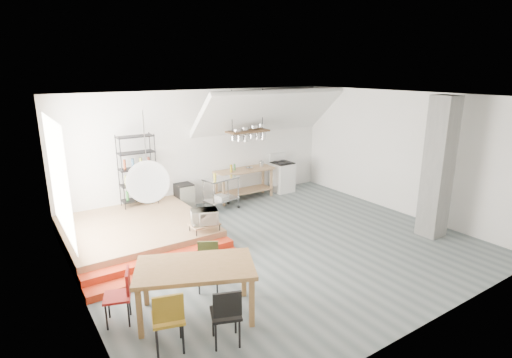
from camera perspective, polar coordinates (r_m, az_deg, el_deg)
floor at (r=8.89m, az=3.19°, el=-9.39°), size 8.00×8.00×0.00m
wall_back at (r=11.27m, az=-7.43°, el=4.41°), size 8.00×0.04×3.20m
wall_left at (r=6.83m, az=-24.65°, el=-4.17°), size 0.04×7.00×3.20m
wall_right at (r=11.16m, az=20.03°, el=3.50°), size 0.04×7.00×3.20m
ceiling at (r=8.09m, az=3.53°, el=11.66°), size 8.00×7.00×0.02m
slope_ceiling at (r=11.53m, az=1.90°, el=9.56°), size 4.40×1.44×1.32m
window_pane at (r=8.21m, az=-26.44°, el=0.21°), size 0.02×2.50×2.20m
platform at (r=9.44m, az=-16.76°, el=-7.20°), size 3.00×3.00×0.40m
step_lower at (r=7.81m, az=-12.29°, el=-12.89°), size 3.00×0.35×0.13m
step_upper at (r=8.08m, az=-13.25°, el=-11.44°), size 3.00×0.35×0.27m
concrete_column at (r=9.78m, az=24.57°, el=1.45°), size 0.50×0.50×3.20m
kitchen_counter at (r=11.71m, az=-1.68°, el=0.06°), size 1.80×0.60×0.91m
stove at (r=12.52m, az=3.75°, el=0.37°), size 0.60×0.60×1.18m
pot_rack at (r=11.25m, az=-1.00°, el=6.47°), size 1.20×0.50×1.43m
wire_shelving at (r=10.34m, az=-16.60°, el=1.35°), size 0.88×0.38×1.80m
microwave_shelf at (r=8.59m, az=-7.36°, el=-6.44°), size 0.60×0.40×0.16m
paper_lantern at (r=5.80m, az=-15.19°, el=-0.40°), size 0.60×0.60×0.60m
dining_table at (r=6.30m, az=-8.67°, el=-12.88°), size 2.04×1.64×0.85m
chair_mustard at (r=5.73m, az=-12.42°, el=-18.58°), size 0.53×0.53×0.93m
chair_black at (r=5.75m, az=-4.25°, el=-18.39°), size 0.53×0.53×0.89m
chair_olive at (r=7.13m, az=-6.85°, el=-11.64°), size 0.52×0.52×0.83m
chair_red at (r=6.52m, az=-18.65°, el=-15.04°), size 0.50×0.50×0.85m
rolling_cart at (r=10.84m, az=-5.01°, el=-1.47°), size 0.99×0.66×0.91m
mini_fridge at (r=10.99m, az=-10.19°, el=-2.59°), size 0.44×0.44×0.75m
microwave at (r=8.53m, az=-7.40°, el=-5.37°), size 0.64×0.53×0.31m
bowl at (r=11.66m, az=-0.99°, el=1.57°), size 0.23×0.23×0.05m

